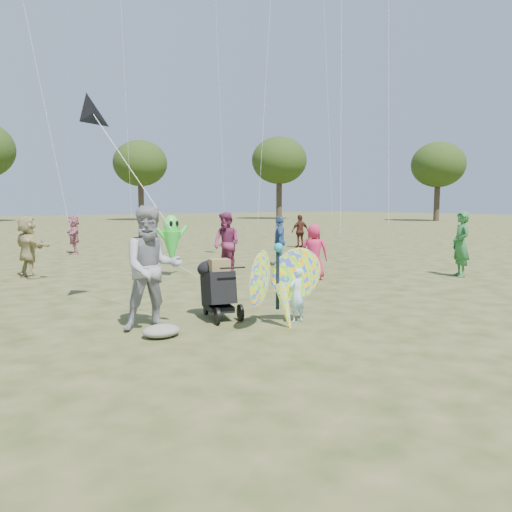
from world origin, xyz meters
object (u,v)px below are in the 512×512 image
Objects in this scene: jogging_stroller at (217,285)px; child_girl at (297,295)px; crowd_c at (280,241)px; crowd_h at (300,231)px; crowd_j at (74,235)px; crowd_a at (314,252)px; crowd_f at (461,244)px; butterfly_kite at (281,286)px; adult_man at (152,268)px; crowd_e at (227,244)px; alien_kite at (172,242)px; crowd_d at (28,247)px.

child_girl is at bearing -30.98° from jogging_stroller.
crowd_c is (4.67, 6.37, 0.33)m from child_girl.
crowd_j is at bearing -11.08° from crowd_h.
crowd_f is (3.67, -2.05, 0.17)m from crowd_a.
crowd_j is at bearing 100.91° from jogging_stroller.
crowd_c is 0.94× the size of butterfly_kite.
adult_man is 1.29× the size of crowd_j.
adult_man is at bearing -14.58° from crowd_c.
crowd_f is (5.12, -4.19, 0.02)m from crowd_e.
crowd_h reaches higher than child_girl.
butterfly_kite is 6.37m from alien_kite.
crowd_f is (7.25, 1.43, 0.43)m from child_girl.
crowd_h reaches higher than butterfly_kite.
crowd_f is (9.47, 0.41, -0.10)m from adult_man.
crowd_f is at bearing 18.83° from jogging_stroller.
crowd_e is at bearing -96.23° from crowd_f.
child_girl is 7.91m from crowd_c.
child_girl is 0.54× the size of crowd_e.
crowd_f is 9.76m from crowd_h.
butterfly_kite is (-9.91, -10.98, -0.08)m from crowd_h.
crowd_a is (5.80, 2.46, -0.27)m from adult_man.
adult_man reaches higher than alien_kite.
crowd_c reaches higher than crowd_a.
adult_man is at bearing -58.16° from crowd_e.
crowd_h is at bearing 52.47° from adult_man.
adult_man reaches higher than crowd_j.
crowd_a is at bearing -141.46° from crowd_d.
crowd_c is at bearing 51.87° from crowd_h.
crowd_j is at bearing 87.45° from butterfly_kite.
crowd_c is at bearing 51.70° from butterfly_kite.
adult_man reaches higher than butterfly_kite.
crowd_h is at bearing 111.00° from crowd_e.
crowd_f reaches higher than crowd_a.
jogging_stroller is at bearing -54.30° from crowd_f.
crowd_h is at bearing 82.91° from crowd_j.
crowd_e is 6.21m from butterfly_kite.
crowd_f is at bearing 14.76° from adult_man.
crowd_c is 1.04× the size of crowd_j.
crowd_h is 9.84m from crowd_j.
crowd_f is at bearing -175.23° from child_girl.
crowd_f reaches higher than crowd_c.
crowd_f reaches higher than crowd_j.
crowd_j is at bearing 177.63° from crowd_e.
adult_man is 13.44m from crowd_j.
crowd_d reaches higher than child_girl.
child_girl is 7.40m from crowd_f.
crowd_h is at bearing 59.47° from jogging_stroller.
alien_kite is at bearing 80.28° from butterfly_kite.
adult_man is 6.31m from crowd_a.
butterfly_kite is at bearing 82.06° from crowd_a.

